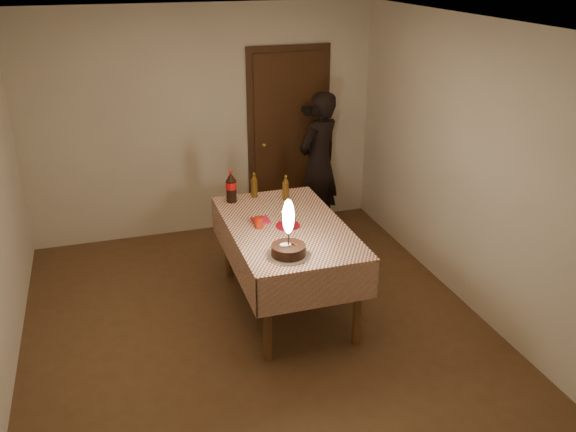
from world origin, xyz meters
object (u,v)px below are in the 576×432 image
object	(u,v)px
red_cup	(259,222)
amber_bottle_right	(286,188)
birthday_cake	(288,242)
photographer	(319,163)
red_plate	(288,226)
amber_bottle_left	(254,186)
clear_cup	(291,224)
dining_table	(286,236)
cola_bottle	(231,187)

from	to	relation	value
red_cup	amber_bottle_right	xyz separation A→B (m)	(0.42, 0.56, 0.07)
birthday_cake	photographer	size ratio (longest dim) A/B	0.29
red_plate	red_cup	distance (m)	0.26
amber_bottle_left	birthday_cake	bearing A→B (deg)	-92.63
birthday_cake	red_cup	size ratio (longest dim) A/B	4.85
red_plate	clear_cup	world-z (taller)	clear_cup
red_plate	amber_bottle_right	world-z (taller)	amber_bottle_right
birthday_cake	red_plate	xyz separation A→B (m)	(0.17, 0.54, -0.11)
birthday_cake	clear_cup	world-z (taller)	birthday_cake
dining_table	red_plate	xyz separation A→B (m)	(0.01, -0.03, 0.12)
birthday_cake	cola_bottle	world-z (taller)	birthday_cake
dining_table	red_cup	world-z (taller)	red_cup
cola_bottle	birthday_cake	bearing A→B (deg)	-81.70
birthday_cake	red_plate	world-z (taller)	birthday_cake
cola_bottle	amber_bottle_left	xyz separation A→B (m)	(0.24, 0.06, -0.03)
red_plate	amber_bottle_right	bearing A→B (deg)	74.36
red_cup	amber_bottle_left	xyz separation A→B (m)	(0.15, 0.72, 0.07)
dining_table	clear_cup	world-z (taller)	clear_cup
amber_bottle_left	amber_bottle_right	xyz separation A→B (m)	(0.28, -0.16, 0.00)
clear_cup	amber_bottle_right	size ratio (longest dim) A/B	0.35
red_cup	cola_bottle	size ratio (longest dim) A/B	0.31
red_cup	dining_table	bearing A→B (deg)	-4.74
red_plate	clear_cup	size ratio (longest dim) A/B	2.44
red_cup	cola_bottle	bearing A→B (deg)	98.26
amber_bottle_left	photographer	bearing A→B (deg)	40.50
amber_bottle_right	photographer	distance (m)	1.24
red_cup	amber_bottle_right	distance (m)	0.70
dining_table	amber_bottle_right	size ratio (longest dim) A/B	6.75
dining_table	red_plate	distance (m)	0.12
red_plate	amber_bottle_left	distance (m)	0.79
dining_table	amber_bottle_right	xyz separation A→B (m)	(0.18, 0.58, 0.23)
birthday_cake	amber_bottle_right	distance (m)	1.20
cola_bottle	red_cup	bearing A→B (deg)	-81.74
dining_table	amber_bottle_left	xyz separation A→B (m)	(-0.10, 0.74, 0.23)
red_plate	amber_bottle_right	distance (m)	0.64
red_cup	cola_bottle	distance (m)	0.68
red_plate	birthday_cake	bearing A→B (deg)	-107.00
amber_bottle_left	amber_bottle_right	distance (m)	0.32
red_cup	photographer	world-z (taller)	photographer
birthday_cake	amber_bottle_left	distance (m)	1.32
amber_bottle_left	photographer	size ratio (longest dim) A/B	0.15
birthday_cake	cola_bottle	distance (m)	1.27
birthday_cake	dining_table	bearing A→B (deg)	74.29
amber_bottle_left	dining_table	bearing A→B (deg)	-82.37
photographer	dining_table	bearing A→B (deg)	-119.23
birthday_cake	photographer	distance (m)	2.40
red_cup	photographer	distance (m)	1.94
photographer	amber_bottle_right	bearing A→B (deg)	-125.27
clear_cup	amber_bottle_left	world-z (taller)	amber_bottle_left
red_plate	amber_bottle_left	world-z (taller)	amber_bottle_left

